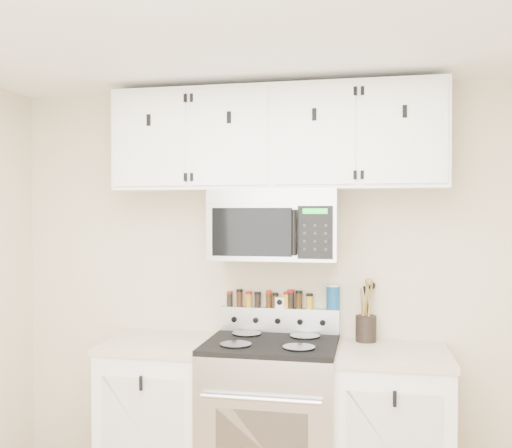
{
  "coord_description": "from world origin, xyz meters",
  "views": [
    {
      "loc": [
        0.56,
        -1.85,
        1.69
      ],
      "look_at": [
        -0.1,
        1.45,
        1.63
      ],
      "focal_mm": 40.0,
      "sensor_mm": 36.0,
      "label": 1
    }
  ],
  "objects": [
    {
      "name": "upper_cabinets",
      "position": [
        -0.0,
        1.58,
        2.15
      ],
      "size": [
        2.0,
        0.35,
        0.62
      ],
      "color": "white",
      "rests_on": "back_wall"
    },
    {
      "name": "base_cabinet_left",
      "position": [
        -0.69,
        1.45,
        0.46
      ],
      "size": [
        0.64,
        0.62,
        0.92
      ],
      "color": "white",
      "rests_on": "floor"
    },
    {
      "name": "spice_jar_6",
      "position": [
        -0.02,
        1.71,
        1.15
      ],
      "size": [
        0.04,
        0.04,
        0.09
      ],
      "color": "#40270F",
      "rests_on": "range"
    },
    {
      "name": "spice_jar_2",
      "position": [
        -0.26,
        1.71,
        1.16
      ],
      "size": [
        0.04,
        0.04,
        0.11
      ],
      "color": "#391D0D",
      "rests_on": "range"
    },
    {
      "name": "utensil_crock",
      "position": [
        0.54,
        1.66,
        1.01
      ],
      "size": [
        0.13,
        0.13,
        0.37
      ],
      "color": "black",
      "rests_on": "base_cabinet_right"
    },
    {
      "name": "spice_jar_0",
      "position": [
        -0.32,
        1.71,
        1.15
      ],
      "size": [
        0.04,
        0.04,
        0.1
      ],
      "color": "black",
      "rests_on": "range"
    },
    {
      "name": "spice_jar_3",
      "position": [
        -0.2,
        1.71,
        1.15
      ],
      "size": [
        0.04,
        0.04,
        0.1
      ],
      "color": "orange",
      "rests_on": "range"
    },
    {
      "name": "kitchen_timer",
      "position": [
        0.01,
        1.71,
        1.13
      ],
      "size": [
        0.06,
        0.05,
        0.07
      ],
      "primitive_type": "cube",
      "rotation": [
        0.0,
        0.0,
        0.07
      ],
      "color": "white",
      "rests_on": "range"
    },
    {
      "name": "spice_jar_8",
      "position": [
        0.08,
        1.71,
        1.16
      ],
      "size": [
        0.05,
        0.05,
        0.12
      ],
      "color": "black",
      "rests_on": "range"
    },
    {
      "name": "spice_jar_9",
      "position": [
        0.13,
        1.71,
        1.16
      ],
      "size": [
        0.04,
        0.04,
        0.11
      ],
      "color": "#3A230D",
      "rests_on": "range"
    },
    {
      "name": "back_wall",
      "position": [
        0.0,
        1.75,
        1.25
      ],
      "size": [
        3.5,
        0.01,
        2.5
      ],
      "primitive_type": "cube",
      "color": "beige",
      "rests_on": "floor"
    },
    {
      "name": "spice_jar_4",
      "position": [
        -0.14,
        1.71,
        1.15
      ],
      "size": [
        0.04,
        0.04,
        0.1
      ],
      "color": "black",
      "rests_on": "range"
    },
    {
      "name": "microwave",
      "position": [
        0.0,
        1.55,
        1.63
      ],
      "size": [
        0.76,
        0.44,
        0.42
      ],
      "color": "#9E9EA3",
      "rests_on": "back_wall"
    },
    {
      "name": "spice_jar_5",
      "position": [
        -0.07,
        1.71,
        1.15
      ],
      "size": [
        0.04,
        0.04,
        0.11
      ],
      "color": "#41270F",
      "rests_on": "range"
    },
    {
      "name": "spice_jar_10",
      "position": [
        0.19,
        1.71,
        1.15
      ],
      "size": [
        0.04,
        0.04,
        0.1
      ],
      "color": "gold",
      "rests_on": "range"
    },
    {
      "name": "spice_jar_7",
      "position": [
        0.05,
        1.71,
        1.15
      ],
      "size": [
        0.04,
        0.04,
        0.1
      ],
      "color": "gold",
      "rests_on": "range"
    },
    {
      "name": "base_cabinet_right",
      "position": [
        0.69,
        1.45,
        0.46
      ],
      "size": [
        0.64,
        0.62,
        0.92
      ],
      "color": "white",
      "rests_on": "floor"
    },
    {
      "name": "range",
      "position": [
        0.0,
        1.43,
        0.49
      ],
      "size": [
        0.76,
        0.65,
        1.1
      ],
      "color": "#B7B7BA",
      "rests_on": "floor"
    },
    {
      "name": "spice_jar_1",
      "position": [
        -0.26,
        1.71,
        1.15
      ],
      "size": [
        0.04,
        0.04,
        0.09
      ],
      "color": "black",
      "rests_on": "range"
    },
    {
      "name": "salt_canister",
      "position": [
        0.34,
        1.71,
        1.18
      ],
      "size": [
        0.08,
        0.08,
        0.15
      ],
      "color": "#134D83",
      "rests_on": "range"
    }
  ]
}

